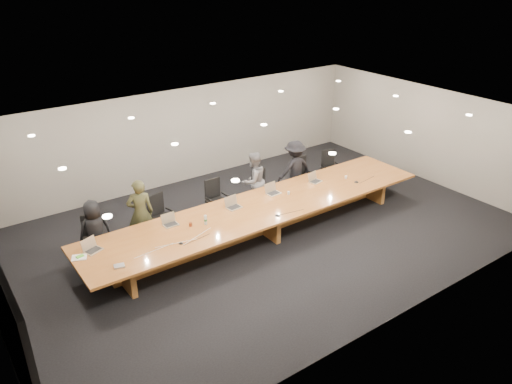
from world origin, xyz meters
The scene contains 28 objects.
ground centered at (0.00, 0.00, 0.00)m, with size 12.00×12.00×0.00m, color black.
back_wall centered at (0.00, 4.00, 1.40)m, with size 12.00×0.02×2.80m, color #AFAAA0.
conference_table centered at (0.00, 0.00, 0.52)m, with size 9.00×1.80×0.75m.
chair_far_left centered at (-3.71, 1.34, 0.50)m, with size 0.51×0.51×1.00m, color black, non-canonical shape.
chair_left centered at (-2.04, 1.33, 0.54)m, with size 0.54×0.54×1.07m, color black, non-canonical shape.
chair_mid_left centered at (-0.48, 1.35, 0.53)m, with size 0.54×0.54×1.06m, color black, non-canonical shape.
chair_mid_right centered at (0.85, 1.16, 0.52)m, with size 0.53×0.53×1.05m, color black, non-canonical shape.
chair_right centered at (2.25, 1.18, 0.55)m, with size 0.56×0.56×1.09m, color black, non-canonical shape.
chair_far_right centered at (3.46, 1.33, 0.50)m, with size 0.51×0.51×1.00m, color black, non-canonical shape.
person_a centered at (-3.69, 1.17, 0.73)m, with size 0.71×0.46×1.45m, color black.
person_b centered at (-2.60, 1.23, 0.82)m, with size 0.60×0.39×1.65m, color #35351D.
person_c centered at (0.61, 1.28, 0.79)m, with size 0.77×0.60×1.58m, color slate.
person_d centered at (1.99, 1.24, 0.81)m, with size 1.05×0.60×1.63m, color black.
laptop_a centered at (-4.01, 0.35, 0.88)m, with size 0.34×0.25×0.27m, color #C0AE93, non-canonical shape.
laptop_b centered at (-2.24, 0.42, 0.88)m, with size 0.33×0.24×0.26m, color tan, non-canonical shape.
laptop_c centered at (-0.63, 0.32, 0.89)m, with size 0.35×0.25×0.27m, color #BAAB8E, non-canonical shape.
laptop_d centered at (0.61, 0.39, 0.89)m, with size 0.35×0.25×0.28m, color #C4B396, non-canonical shape.
laptop_e centered at (1.96, 0.33, 0.88)m, with size 0.32×0.24×0.26m, color beige, non-canonical shape.
water_bottle centered at (-1.59, 0.00, 0.86)m, with size 0.07×0.07×0.22m, color silver.
amber_mug centered at (-1.90, 0.12, 0.79)m, with size 0.07×0.07×0.09m, color maroon.
paper_cup_near centered at (0.89, 0.14, 0.79)m, with size 0.07×0.07×0.08m, color silver.
paper_cup_far centered at (2.77, 0.02, 0.79)m, with size 0.07×0.07×0.08m, color silver.
notepad centered at (-4.32, 0.27, 0.76)m, with size 0.29×0.23×0.02m, color white.
lime_gadget centered at (-4.30, 0.27, 0.78)m, with size 0.15×0.08×0.02m, color #5EC033.
av_box centered at (-3.79, -0.49, 0.77)m, with size 0.20×0.15×0.03m, color #BBBBC0.
mic_left centered at (-2.43, -0.42, 0.76)m, with size 0.10×0.10×0.03m, color black.
mic_center centered at (-0.03, -0.60, 0.77)m, with size 0.13×0.13×0.03m, color black.
mic_right centered at (2.83, -0.31, 0.77)m, with size 0.12×0.12×0.03m, color black.
Camera 1 is at (-6.32, -8.59, 6.13)m, focal length 35.00 mm.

